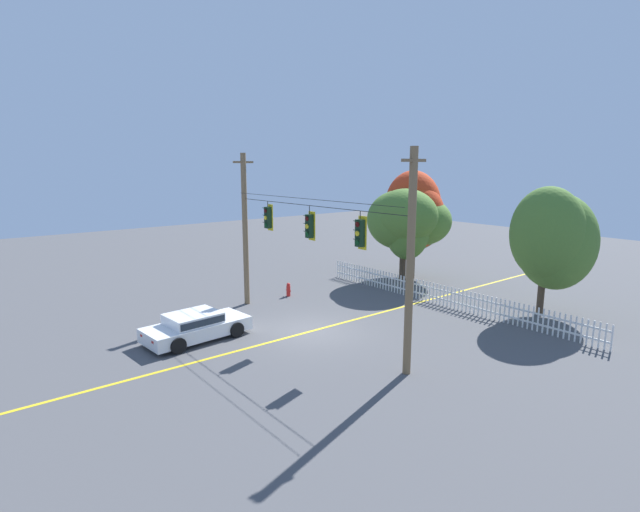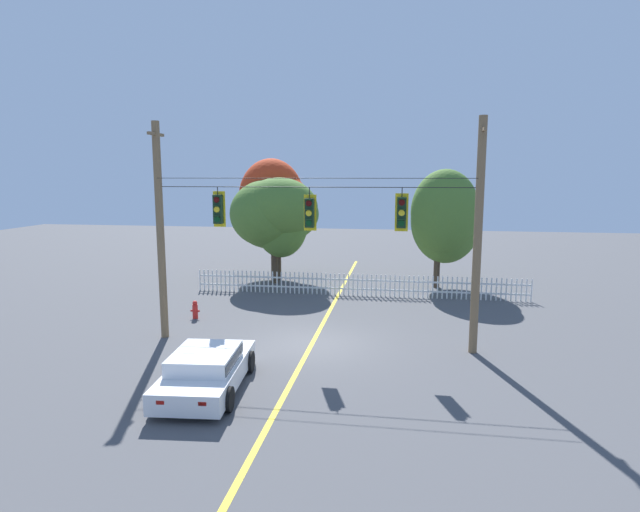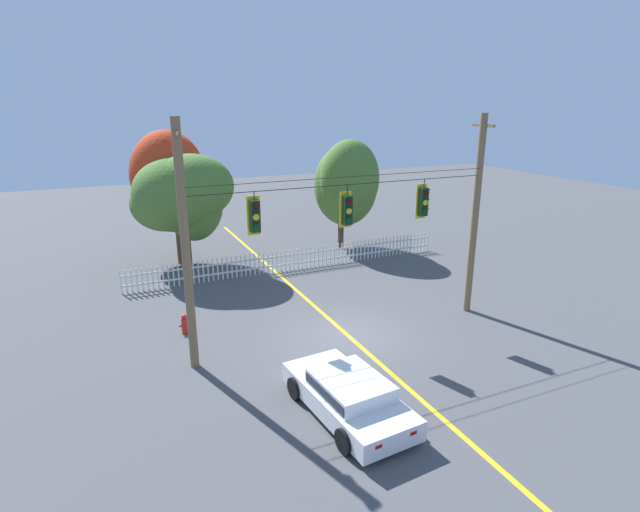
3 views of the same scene
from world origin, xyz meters
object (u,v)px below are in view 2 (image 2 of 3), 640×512
object	(u,v)px
traffic_signal_northbound_secondary	(218,209)
autumn_maple_near_fence	(278,218)
traffic_signal_southbound_primary	(310,213)
autumn_maple_mid	(275,203)
parked_car	(206,369)
autumn_oak_far_east	(274,213)
autumn_maple_far_west	(445,217)
fire_hydrant	(195,310)
traffic_signal_westbound_side	(402,212)

from	to	relation	value
traffic_signal_northbound_secondary	autumn_maple_near_fence	xyz separation A→B (m)	(-0.63, 11.36, -1.24)
traffic_signal_southbound_primary	autumn_maple_mid	bearing A→B (deg)	109.39
autumn_maple_mid	parked_car	bearing A→B (deg)	-83.24
autumn_maple_near_fence	traffic_signal_southbound_primary	bearing A→B (deg)	-71.28
traffic_signal_southbound_primary	autumn_oak_far_east	size ratio (longest dim) A/B	0.26
autumn_oak_far_east	autumn_maple_far_west	world-z (taller)	autumn_maple_far_west
autumn_oak_far_east	parked_car	size ratio (longest dim) A/B	1.30
autumn_maple_mid	autumn_maple_far_west	distance (m)	9.36
autumn_maple_far_west	parked_car	world-z (taller)	autumn_maple_far_west
autumn_maple_far_west	fire_hydrant	xyz separation A→B (m)	(-10.56, -7.68, -3.37)
traffic_signal_northbound_secondary	parked_car	bearing A→B (deg)	-75.76
autumn_maple_mid	fire_hydrant	distance (m)	9.68
autumn_oak_far_east	traffic_signal_southbound_primary	bearing A→B (deg)	-69.68
parked_car	fire_hydrant	bearing A→B (deg)	114.64
autumn_maple_mid	fire_hydrant	world-z (taller)	autumn_maple_mid
autumn_maple_near_fence	fire_hydrant	bearing A→B (deg)	-99.02
autumn_maple_near_fence	autumn_maple_mid	size ratio (longest dim) A/B	0.77
traffic_signal_southbound_primary	autumn_oak_far_east	distance (m)	10.63
autumn_maple_mid	autumn_oak_far_east	bearing A→B (deg)	-77.86
autumn_oak_far_east	parked_car	distance (m)	14.70
autumn_maple_mid	traffic_signal_southbound_primary	bearing A→B (deg)	-70.61
traffic_signal_northbound_secondary	traffic_signal_westbound_side	xyz separation A→B (m)	(6.28, 0.00, -0.05)
traffic_signal_westbound_side	autumn_oak_far_east	bearing A→B (deg)	124.17
fire_hydrant	autumn_maple_far_west	bearing A→B (deg)	36.01
traffic_signal_southbound_primary	traffic_signal_westbound_side	world-z (taller)	same
traffic_signal_northbound_secondary	autumn_maple_far_west	size ratio (longest dim) A/B	0.23
autumn_maple_near_fence	parked_car	world-z (taller)	autumn_maple_near_fence
parked_car	autumn_maple_far_west	bearing A→B (deg)	62.88
autumn_maple_near_fence	autumn_maple_mid	world-z (taller)	autumn_maple_mid
traffic_signal_westbound_side	autumn_maple_mid	distance (m)	13.29
traffic_signal_westbound_side	autumn_maple_far_west	distance (m)	10.47
fire_hydrant	autumn_maple_mid	bearing A→B (deg)	81.64
autumn_maple_near_fence	parked_car	xyz separation A→B (m)	(1.73, -15.68, -2.84)
traffic_signal_northbound_secondary	traffic_signal_westbound_side	size ratio (longest dim) A/B	0.96
autumn_maple_near_fence	parked_car	distance (m)	16.02
traffic_signal_westbound_side	autumn_oak_far_east	distance (m)	12.05
autumn_maple_near_fence	autumn_maple_mid	distance (m)	0.86
traffic_signal_westbound_side	autumn_maple_far_west	xyz separation A→B (m)	(2.24, 10.19, -0.91)
traffic_signal_southbound_primary	autumn_maple_far_west	world-z (taller)	autumn_maple_far_west
traffic_signal_westbound_side	parked_car	distance (m)	7.86
traffic_signal_northbound_secondary	autumn_oak_far_east	distance (m)	9.99
autumn_maple_mid	autumn_maple_far_west	size ratio (longest dim) A/B	1.10
traffic_signal_southbound_primary	fire_hydrant	xyz separation A→B (m)	(-5.25, 2.51, -4.23)
traffic_signal_southbound_primary	parked_car	size ratio (longest dim) A/B	0.33
traffic_signal_northbound_secondary	autumn_maple_mid	size ratio (longest dim) A/B	0.20
traffic_signal_southbound_primary	traffic_signal_westbound_side	bearing A→B (deg)	0.00
autumn_maple_far_west	autumn_oak_far_east	bearing A→B (deg)	-178.42
autumn_oak_far_east	parked_car	world-z (taller)	autumn_oak_far_east
autumn_maple_near_fence	autumn_maple_far_west	bearing A→B (deg)	-7.27
autumn_oak_far_east	autumn_maple_far_west	size ratio (longest dim) A/B	0.93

